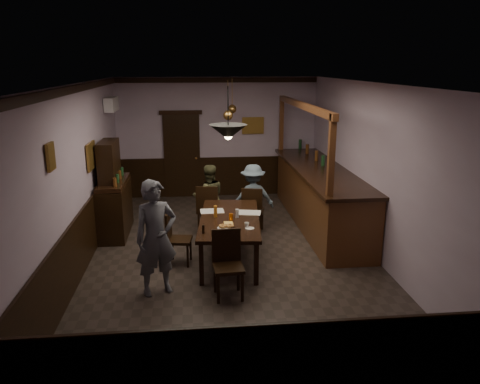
{
  "coord_description": "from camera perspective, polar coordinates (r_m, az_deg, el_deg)",
  "views": [
    {
      "loc": [
        -0.64,
        -7.74,
        3.31
      ],
      "look_at": [
        0.17,
        0.06,
        1.15
      ],
      "focal_mm": 35.0,
      "sensor_mm": 36.0,
      "label": 1
    }
  ],
  "objects": [
    {
      "name": "person_standing",
      "position": [
        6.93,
        -10.19,
        -5.53
      ],
      "size": [
        0.74,
        0.63,
        1.73
      ],
      "primitive_type": "imported",
      "rotation": [
        0.0,
        0.0,
        0.4
      ],
      "color": "#585B65",
      "rests_on": "ground"
    },
    {
      "name": "dining_table",
      "position": [
        8.06,
        -1.27,
        -3.6
      ],
      "size": [
        1.21,
        2.29,
        0.75
      ],
      "rotation": [
        0.0,
        0.0,
        -0.1
      ],
      "color": "black",
      "rests_on": "ground"
    },
    {
      "name": "coffee_cup",
      "position": [
        7.55,
        0.82,
        -4.01
      ],
      "size": [
        0.09,
        0.09,
        0.07
      ],
      "primitive_type": "imported",
      "rotation": [
        0.0,
        0.0,
        -0.1
      ],
      "color": "white",
      "rests_on": "saucer"
    },
    {
      "name": "bar_counter",
      "position": [
        9.96,
        9.64,
        -0.34
      ],
      "size": [
        1.06,
        4.58,
        2.56
      ],
      "color": "#4A2B13",
      "rests_on": "ground"
    },
    {
      "name": "pepper_mill",
      "position": [
        7.32,
        -4.5,
        -4.53
      ],
      "size": [
        0.04,
        0.04,
        0.14
      ],
      "primitive_type": "cylinder",
      "color": "black",
      "rests_on": "dining_table"
    },
    {
      "name": "pastry_ring_b",
      "position": [
        7.55,
        -1.21,
        -4.13
      ],
      "size": [
        0.13,
        0.13,
        0.04
      ],
      "primitive_type": "torus",
      "color": "#C68C47",
      "rests_on": "pastry_plate"
    },
    {
      "name": "chair_side",
      "position": [
        8.01,
        -7.94,
        -5.3
      ],
      "size": [
        0.45,
        0.45,
        0.91
      ],
      "rotation": [
        0.0,
        0.0,
        1.42
      ],
      "color": "black",
      "rests_on": "ground"
    },
    {
      "name": "napkin",
      "position": [
        7.79,
        -1.43,
        -3.77
      ],
      "size": [
        0.16,
        0.16,
        0.0
      ],
      "primitive_type": "cube",
      "rotation": [
        0.0,
        0.0,
        -0.1
      ],
      "color": "#E8B955",
      "rests_on": "dining_table"
    },
    {
      "name": "picture_left_large",
      "position": [
        8.88,
        -17.68,
        4.23
      ],
      "size": [
        0.04,
        0.62,
        0.48
      ],
      "color": "olive",
      "rests_on": "ground"
    },
    {
      "name": "chair_near",
      "position": [
        6.88,
        -1.54,
        -8.32
      ],
      "size": [
        0.46,
        0.46,
        0.99
      ],
      "rotation": [
        0.0,
        0.0,
        0.07
      ],
      "color": "black",
      "rests_on": "ground"
    },
    {
      "name": "sideboard",
      "position": [
        9.55,
        -15.15,
        -0.67
      ],
      "size": [
        0.51,
        1.42,
        1.88
      ],
      "color": "black",
      "rests_on": "ground"
    },
    {
      "name": "saucer",
      "position": [
        7.52,
        1.19,
        -4.46
      ],
      "size": [
        0.15,
        0.15,
        0.01
      ],
      "primitive_type": "cylinder",
      "color": "white",
      "rests_on": "dining_table"
    },
    {
      "name": "picture_back",
      "position": [
        11.9,
        1.58,
        8.1
      ],
      "size": [
        0.55,
        0.04,
        0.42
      ],
      "color": "olive",
      "rests_on": "ground"
    },
    {
      "name": "beer_glass",
      "position": [
        8.07,
        -3.01,
        -2.38
      ],
      "size": [
        0.06,
        0.06,
        0.2
      ],
      "primitive_type": "cylinder",
      "color": "#BF721E",
      "rests_on": "dining_table"
    },
    {
      "name": "soda_can",
      "position": [
        7.9,
        -1.11,
        -3.06
      ],
      "size": [
        0.07,
        0.07,
        0.12
      ],
      "primitive_type": "cylinder",
      "color": "orange",
      "rests_on": "dining_table"
    },
    {
      "name": "person_seated_right",
      "position": [
        9.55,
        1.57,
        -0.61
      ],
      "size": [
        0.89,
        0.53,
        1.35
      ],
      "primitive_type": "imported",
      "rotation": [
        0.0,
        0.0,
        3.18
      ],
      "color": "slate",
      "rests_on": "ground"
    },
    {
      "name": "ac_unit",
      "position": [
        10.82,
        -15.4,
        10.3
      ],
      "size": [
        0.2,
        0.85,
        0.3
      ],
      "color": "white",
      "rests_on": "ground"
    },
    {
      "name": "pastry_ring_a",
      "position": [
        7.54,
        -2.13,
        -4.16
      ],
      "size": [
        0.13,
        0.13,
        0.04
      ],
      "primitive_type": "torus",
      "color": "#C68C47",
      "rests_on": "pastry_plate"
    },
    {
      "name": "door_back",
      "position": [
        11.91,
        -7.08,
        4.34
      ],
      "size": [
        0.9,
        0.06,
        2.1
      ],
      "primitive_type": "cube",
      "color": "black",
      "rests_on": "ground"
    },
    {
      "name": "newspaper_right",
      "position": [
        8.3,
        1.08,
        -2.53
      ],
      "size": [
        0.47,
        0.38,
        0.01
      ],
      "primitive_type": "cube",
      "rotation": [
        0.0,
        0.0,
        -0.2
      ],
      "color": "silver",
      "rests_on": "dining_table"
    },
    {
      "name": "chair_far_left",
      "position": [
        9.33,
        -3.95,
        -1.86
      ],
      "size": [
        0.5,
        0.5,
        1.0
      ],
      "rotation": [
        0.0,
        0.0,
        2.98
      ],
      "color": "black",
      "rests_on": "ground"
    },
    {
      "name": "person_seated_left",
      "position": [
        9.56,
        -3.83,
        -0.63
      ],
      "size": [
        0.71,
        0.58,
        1.35
      ],
      "primitive_type": "imported",
      "rotation": [
        0.0,
        0.0,
        3.26
      ],
      "color": "#454529",
      "rests_on": "ground"
    },
    {
      "name": "pendant_iron",
      "position": [
        6.89,
        -1.45,
        7.31
      ],
      "size": [
        0.56,
        0.56,
        0.77
      ],
      "color": "black",
      "rests_on": "ground"
    },
    {
      "name": "water_glass",
      "position": [
        8.03,
        -0.35,
        -2.61
      ],
      "size": [
        0.06,
        0.06,
        0.15
      ],
      "primitive_type": "cylinder",
      "color": "silver",
      "rests_on": "dining_table"
    },
    {
      "name": "chair_far_right",
      "position": [
        9.33,
        1.54,
        -1.99
      ],
      "size": [
        0.51,
        0.51,
        0.96
      ],
      "rotation": [
        0.0,
        0.0,
        2.87
      ],
      "color": "black",
      "rests_on": "ground"
    },
    {
      "name": "pendant_brass_mid",
      "position": [
        9.56,
        -1.46,
        9.32
      ],
      "size": [
        0.2,
        0.2,
        0.81
      ],
      "color": "#BF8C3F",
      "rests_on": "ground"
    },
    {
      "name": "room",
      "position": [
        7.98,
        -1.16,
        2.28
      ],
      "size": [
        5.01,
        8.01,
        3.01
      ],
      "color": "#2D2621",
      "rests_on": "ground"
    },
    {
      "name": "pastry_plate",
      "position": [
        7.53,
        -1.96,
        -4.41
      ],
      "size": [
        0.22,
        0.22,
        0.01
      ],
      "primitive_type": "cylinder",
      "color": "white",
      "rests_on": "dining_table"
    },
    {
      "name": "picture_left_small",
      "position": [
        6.51,
        -22.09,
        4.01
      ],
      "size": [
        0.04,
        0.28,
        0.36
      ],
      "color": "olive",
      "rests_on": "ground"
    },
    {
      "name": "pendant_brass_far",
      "position": [
        10.91,
        -0.96,
        10.07
      ],
      "size": [
        0.2,
        0.2,
        0.81
      ],
      "color": "#BF8C3F",
      "rests_on": "ground"
    },
    {
      "name": "newspaper_left",
      "position": [
        8.4,
        -3.43,
        -2.33
      ],
      "size": [
        0.43,
        0.32,
        0.01
      ],
      "primitive_type": "cube",
      "rotation": [
        0.0,
        0.0,
        0.04
      ],
      "color": "silver",
      "rests_on": "dining_table"
    }
  ]
}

